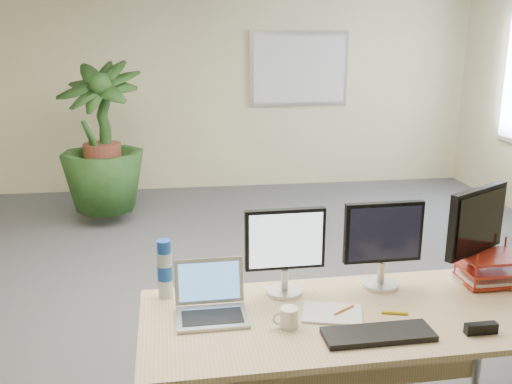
{
  "coord_description": "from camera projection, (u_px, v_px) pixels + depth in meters",
  "views": [
    {
      "loc": [
        -0.4,
        -3.45,
        2.05
      ],
      "look_at": [
        0.13,
        0.35,
        0.95
      ],
      "focal_mm": 40.0,
      "sensor_mm": 36.0,
      "label": 1
    }
  ],
  "objects": [
    {
      "name": "floor",
      "position": [
        244.0,
        340.0,
        3.9
      ],
      "size": [
        8.0,
        8.0,
        0.0
      ],
      "primitive_type": "plane",
      "color": "#4C4C51",
      "rests_on": "ground"
    },
    {
      "name": "back_wall",
      "position": [
        207.0,
        86.0,
        7.34
      ],
      "size": [
        7.0,
        0.04,
        2.7
      ],
      "primitive_type": "cube",
      "color": "beige",
      "rests_on": "floor"
    },
    {
      "name": "whiteboard",
      "position": [
        299.0,
        69.0,
        7.41
      ],
      "size": [
        1.3,
        0.04,
        0.95
      ],
      "color": "silver",
      "rests_on": "back_wall"
    },
    {
      "name": "desk",
      "position": [
        340.0,
        332.0,
        2.84
      ],
      "size": [
        1.98,
        0.87,
        0.75
      ],
      "color": "tan",
      "rests_on": "floor"
    },
    {
      "name": "floor_plant",
      "position": [
        103.0,
        155.0,
        6.1
      ],
      "size": [
        1.09,
        1.09,
        1.5
      ],
      "primitive_type": "imported",
      "rotation": [
        0.0,
        0.0,
        -0.37
      ],
      "color": "#193A15",
      "rests_on": "floor"
    },
    {
      "name": "monitor_left",
      "position": [
        285.0,
        246.0,
        2.84
      ],
      "size": [
        0.4,
        0.18,
        0.45
      ],
      "color": "silver",
      "rests_on": "desk"
    },
    {
      "name": "monitor_right",
      "position": [
        383.0,
        239.0,
        2.92
      ],
      "size": [
        0.41,
        0.19,
        0.46
      ],
      "color": "silver",
      "rests_on": "desk"
    },
    {
      "name": "monitor_dark",
      "position": [
        476.0,
        228.0,
        2.99
      ],
      "size": [
        0.42,
        0.27,
        0.51
      ],
      "color": "silver",
      "rests_on": "desk"
    },
    {
      "name": "laptop",
      "position": [
        211.0,
        302.0,
        2.69
      ],
      "size": [
        0.34,
        0.3,
        0.24
      ],
      "color": "#B3B3B8",
      "rests_on": "desk"
    },
    {
      "name": "keyboard",
      "position": [
        378.0,
        334.0,
        2.49
      ],
      "size": [
        0.49,
        0.17,
        0.03
      ],
      "primitive_type": "cube",
      "rotation": [
        0.0,
        0.0,
        0.02
      ],
      "color": "black",
      "rests_on": "desk"
    },
    {
      "name": "coffee_mug",
      "position": [
        288.0,
        318.0,
        2.57
      ],
      "size": [
        0.12,
        0.08,
        0.09
      ],
      "color": "white",
      "rests_on": "desk"
    },
    {
      "name": "spiral_notebook",
      "position": [
        332.0,
        313.0,
        2.69
      ],
      "size": [
        0.32,
        0.28,
        0.01
      ],
      "primitive_type": "cube",
      "rotation": [
        0.0,
        0.0,
        -0.28
      ],
      "color": "silver",
      "rests_on": "desk"
    },
    {
      "name": "orange_pen",
      "position": [
        344.0,
        310.0,
        2.7
      ],
      "size": [
        0.12,
        0.08,
        0.01
      ],
      "primitive_type": "cylinder",
      "rotation": [
        0.0,
        1.57,
        0.58
      ],
      "color": "orange",
      "rests_on": "spiral_notebook"
    },
    {
      "name": "yellow_highlighter",
      "position": [
        395.0,
        313.0,
        2.69
      ],
      "size": [
        0.12,
        0.05,
        0.02
      ],
      "primitive_type": "cylinder",
      "rotation": [
        0.0,
        1.57,
        -0.26
      ],
      "color": "yellow",
      "rests_on": "desk"
    },
    {
      "name": "water_bottle",
      "position": [
        165.0,
        270.0,
        2.84
      ],
      "size": [
        0.08,
        0.08,
        0.3
      ],
      "color": "silver",
      "rests_on": "desk"
    },
    {
      "name": "letter_tray",
      "position": [
        490.0,
        271.0,
        3.02
      ],
      "size": [
        0.32,
        0.24,
        0.15
      ],
      "color": "#9E2113",
      "rests_on": "desk"
    },
    {
      "name": "stapler",
      "position": [
        481.0,
        328.0,
        2.52
      ],
      "size": [
        0.15,
        0.04,
        0.05
      ],
      "primitive_type": "cube",
      "rotation": [
        0.0,
        0.0,
        0.02
      ],
      "color": "black",
      "rests_on": "desk"
    }
  ]
}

